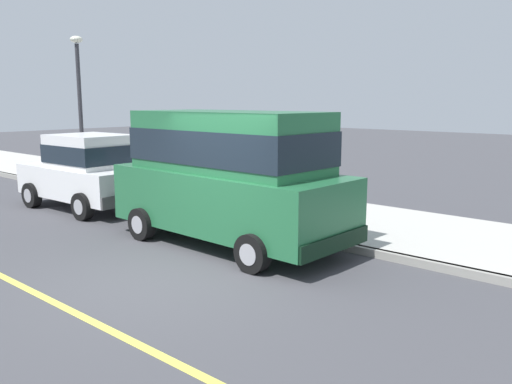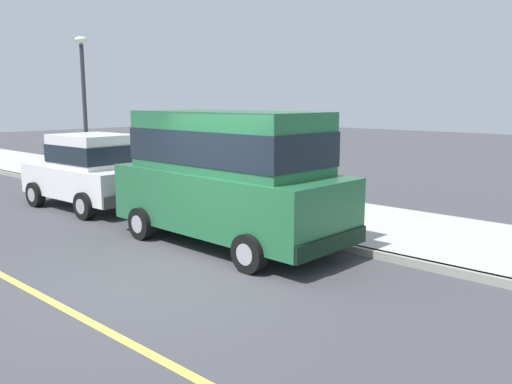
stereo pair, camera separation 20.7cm
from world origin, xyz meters
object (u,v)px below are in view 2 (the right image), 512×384
car_green_van (228,172)px  dog_grey (293,200)px  fire_hydrant (189,191)px  car_white_hatchback (91,170)px  street_lamp (84,94)px

car_green_van → dog_grey: bearing=10.7°
car_green_van → dog_grey: size_ratio=6.72×
fire_hydrant → car_green_van: bearing=-117.6°
car_green_van → car_white_hatchback: 5.03m
car_white_hatchback → fire_hydrant: (1.49, -2.07, -0.50)m
fire_hydrant → street_lamp: (-0.10, 4.61, 2.43)m
fire_hydrant → street_lamp: bearing=91.2°
dog_grey → car_green_van: bearing=-169.3°
car_green_van → street_lamp: bearing=79.2°
car_white_hatchback → street_lamp: (1.39, 2.55, 1.93)m
car_green_van → fire_hydrant: 3.44m
car_green_van → dog_grey: (2.58, 0.49, -0.97)m
car_green_van → car_white_hatchback: (0.05, 5.01, -0.42)m
street_lamp → dog_grey: bearing=-80.8°
car_white_hatchback → street_lamp: size_ratio=0.87×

